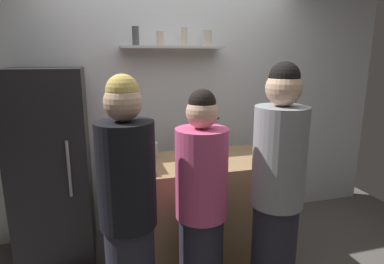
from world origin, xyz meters
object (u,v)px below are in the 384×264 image
(wine_bottle_green_glass, at_px, (193,158))
(person_blonde, at_px, (129,217))
(refrigerator, at_px, (52,168))
(water_bottle_plastic, at_px, (193,140))
(person_grey_hoodie, at_px, (277,197))
(wine_bottle_pale_glass, at_px, (217,138))
(baking_pan, at_px, (131,170))
(person_pink_top, at_px, (201,211))
(utensil_holder, at_px, (152,149))

(wine_bottle_green_glass, bearing_deg, person_blonde, -139.55)
(refrigerator, relative_size, wine_bottle_green_glass, 5.71)
(wine_bottle_green_glass, bearing_deg, water_bottle_plastic, 73.64)
(refrigerator, xyz_separation_m, person_grey_hoodie, (1.52, -1.09, 0.03))
(wine_bottle_pale_glass, xyz_separation_m, person_blonde, (-0.91, -0.96, -0.20))
(refrigerator, height_order, wine_bottle_pale_glass, refrigerator)
(baking_pan, bearing_deg, person_grey_hoodie, -33.47)
(wine_bottle_green_glass, distance_m, person_pink_top, 0.46)
(refrigerator, height_order, person_grey_hoodie, person_grey_hoodie)
(refrigerator, distance_m, utensil_holder, 0.86)
(person_grey_hoodie, xyz_separation_m, person_pink_top, (-0.48, 0.12, -0.09))
(refrigerator, relative_size, person_blonde, 1.00)
(baking_pan, relative_size, person_blonde, 0.20)
(wine_bottle_green_glass, bearing_deg, utensil_holder, 117.68)
(person_pink_top, bearing_deg, water_bottle_plastic, 52.79)
(utensil_holder, xyz_separation_m, wine_bottle_pale_glass, (0.63, 0.04, 0.05))
(baking_pan, distance_m, wine_bottle_green_glass, 0.47)
(person_blonde, height_order, person_pink_top, person_blonde)
(wine_bottle_pale_glass, distance_m, person_pink_top, 1.02)
(refrigerator, bearing_deg, person_pink_top, -43.12)
(refrigerator, height_order, utensil_holder, refrigerator)
(baking_pan, distance_m, person_blonde, 0.55)
(baking_pan, bearing_deg, person_blonde, -97.54)
(wine_bottle_pale_glass, height_order, person_grey_hoodie, person_grey_hoodie)
(baking_pan, bearing_deg, wine_bottle_pale_glass, 26.75)
(person_grey_hoodie, distance_m, person_pink_top, 0.51)
(refrigerator, relative_size, baking_pan, 4.97)
(wine_bottle_pale_glass, xyz_separation_m, wine_bottle_green_glass, (-0.38, -0.51, -0.01))
(wine_bottle_pale_glass, bearing_deg, wine_bottle_green_glass, -127.10)
(refrigerator, distance_m, person_grey_hoodie, 1.87)
(refrigerator, xyz_separation_m, baking_pan, (0.63, -0.51, 0.10))
(refrigerator, bearing_deg, baking_pan, -38.76)
(utensil_holder, bearing_deg, water_bottle_plastic, 4.58)
(person_grey_hoodie, bearing_deg, wine_bottle_pale_glass, -37.41)
(water_bottle_plastic, bearing_deg, utensil_holder, -175.42)
(baking_pan, bearing_deg, refrigerator, 141.24)
(refrigerator, xyz_separation_m, person_blonde, (0.56, -1.04, -0.01))
(wine_bottle_pale_glass, bearing_deg, baking_pan, -153.25)
(baking_pan, xyz_separation_m, wine_bottle_green_glass, (0.46, -0.08, 0.08))
(refrigerator, relative_size, wine_bottle_pale_glass, 5.43)
(utensil_holder, relative_size, person_grey_hoodie, 0.13)
(baking_pan, xyz_separation_m, person_pink_top, (0.41, -0.47, -0.16))
(person_blonde, bearing_deg, wine_bottle_pale_glass, 164.50)
(wine_bottle_green_glass, relative_size, person_blonde, 0.18)
(baking_pan, height_order, wine_bottle_pale_glass, wine_bottle_pale_glass)
(water_bottle_plastic, xyz_separation_m, person_pink_top, (-0.19, -0.88, -0.25))
(utensil_holder, bearing_deg, wine_bottle_green_glass, -62.32)
(baking_pan, height_order, person_blonde, person_blonde)
(baking_pan, distance_m, wine_bottle_pale_glass, 0.95)
(utensil_holder, relative_size, wine_bottle_pale_glass, 0.71)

